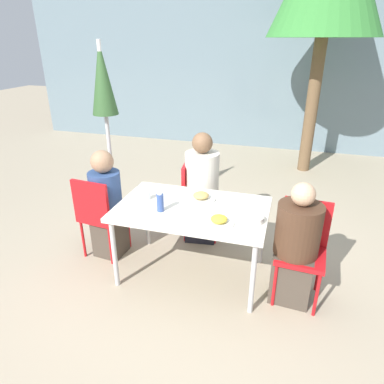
{
  "coord_description": "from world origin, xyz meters",
  "views": [
    {
      "loc": [
        0.78,
        -2.66,
        2.12
      ],
      "look_at": [
        0.0,
        0.0,
        0.88
      ],
      "focal_mm": 32.0,
      "sensor_mm": 36.0,
      "label": 1
    }
  ],
  "objects_px": {
    "drinking_cup": "(147,195)",
    "chair_far": "(195,194)",
    "person_right": "(296,248)",
    "person_far": "(202,191)",
    "person_left": "(107,207)",
    "salad_bowl": "(253,219)",
    "chair_left": "(99,212)",
    "chair_right": "(303,243)",
    "closed_umbrella": "(104,96)",
    "bottle": "(160,202)"
  },
  "relations": [
    {
      "from": "bottle",
      "to": "drinking_cup",
      "type": "xyz_separation_m",
      "value": [
        -0.21,
        0.19,
        -0.04
      ]
    },
    {
      "from": "drinking_cup",
      "to": "salad_bowl",
      "type": "relative_size",
      "value": 0.48
    },
    {
      "from": "person_left",
      "to": "bottle",
      "type": "relative_size",
      "value": 6.39
    },
    {
      "from": "person_far",
      "to": "drinking_cup",
      "type": "height_order",
      "value": "person_far"
    },
    {
      "from": "person_left",
      "to": "chair_far",
      "type": "height_order",
      "value": "person_left"
    },
    {
      "from": "chair_right",
      "to": "person_left",
      "type": "bearing_deg",
      "value": 1.75
    },
    {
      "from": "person_left",
      "to": "closed_umbrella",
      "type": "relative_size",
      "value": 0.54
    },
    {
      "from": "bottle",
      "to": "person_left",
      "type": "bearing_deg",
      "value": 160.31
    },
    {
      "from": "chair_right",
      "to": "person_right",
      "type": "distance_m",
      "value": 0.1
    },
    {
      "from": "person_right",
      "to": "person_far",
      "type": "bearing_deg",
      "value": -31.97
    },
    {
      "from": "bottle",
      "to": "person_right",
      "type": "bearing_deg",
      "value": 3.7
    },
    {
      "from": "chair_left",
      "to": "closed_umbrella",
      "type": "bearing_deg",
      "value": 113.59
    },
    {
      "from": "person_left",
      "to": "salad_bowl",
      "type": "height_order",
      "value": "person_left"
    },
    {
      "from": "person_far",
      "to": "closed_umbrella",
      "type": "xyz_separation_m",
      "value": [
        -1.14,
        0.07,
        0.96
      ]
    },
    {
      "from": "chair_right",
      "to": "salad_bowl",
      "type": "xyz_separation_m",
      "value": [
        -0.43,
        -0.12,
        0.23
      ]
    },
    {
      "from": "closed_umbrella",
      "to": "drinking_cup",
      "type": "bearing_deg",
      "value": -43.0
    },
    {
      "from": "bottle",
      "to": "salad_bowl",
      "type": "height_order",
      "value": "bottle"
    },
    {
      "from": "person_left",
      "to": "person_right",
      "type": "xyz_separation_m",
      "value": [
        1.87,
        -0.17,
        -0.04
      ]
    },
    {
      "from": "person_left",
      "to": "closed_umbrella",
      "type": "distance_m",
      "value": 1.23
    },
    {
      "from": "closed_umbrella",
      "to": "salad_bowl",
      "type": "bearing_deg",
      "value": -25.93
    },
    {
      "from": "bottle",
      "to": "chair_far",
      "type": "bearing_deg",
      "value": 85.26
    },
    {
      "from": "person_far",
      "to": "person_left",
      "type": "bearing_deg",
      "value": -62.61
    },
    {
      "from": "chair_far",
      "to": "salad_bowl",
      "type": "distance_m",
      "value": 1.14
    },
    {
      "from": "chair_left",
      "to": "person_right",
      "type": "relative_size",
      "value": 0.8
    },
    {
      "from": "chair_right",
      "to": "salad_bowl",
      "type": "relative_size",
      "value": 5.03
    },
    {
      "from": "person_right",
      "to": "chair_far",
      "type": "bearing_deg",
      "value": -31.15
    },
    {
      "from": "person_right",
      "to": "person_far",
      "type": "relative_size",
      "value": 0.89
    },
    {
      "from": "person_right",
      "to": "drinking_cup",
      "type": "bearing_deg",
      "value": -0.08
    },
    {
      "from": "chair_far",
      "to": "drinking_cup",
      "type": "distance_m",
      "value": 0.78
    },
    {
      "from": "person_right",
      "to": "drinking_cup",
      "type": "height_order",
      "value": "person_right"
    },
    {
      "from": "person_left",
      "to": "person_far",
      "type": "xyz_separation_m",
      "value": [
        0.84,
        0.59,
        0.03
      ]
    },
    {
      "from": "chair_right",
      "to": "closed_umbrella",
      "type": "xyz_separation_m",
      "value": [
        -2.21,
        0.75,
        1.02
      ]
    },
    {
      "from": "chair_left",
      "to": "salad_bowl",
      "type": "bearing_deg",
      "value": 0.82
    },
    {
      "from": "drinking_cup",
      "to": "chair_far",
      "type": "bearing_deg",
      "value": 67.44
    },
    {
      "from": "closed_umbrella",
      "to": "salad_bowl",
      "type": "xyz_separation_m",
      "value": [
        1.79,
        -0.87,
        -0.79
      ]
    },
    {
      "from": "chair_left",
      "to": "person_left",
      "type": "relative_size",
      "value": 0.77
    },
    {
      "from": "person_right",
      "to": "bottle",
      "type": "height_order",
      "value": "person_right"
    },
    {
      "from": "chair_right",
      "to": "bottle",
      "type": "distance_m",
      "value": 1.28
    },
    {
      "from": "chair_left",
      "to": "salad_bowl",
      "type": "xyz_separation_m",
      "value": [
        1.55,
        -0.14,
        0.23
      ]
    },
    {
      "from": "bottle",
      "to": "salad_bowl",
      "type": "xyz_separation_m",
      "value": [
        0.81,
        0.03,
        -0.06
      ]
    },
    {
      "from": "drinking_cup",
      "to": "person_far",
      "type": "bearing_deg",
      "value": 60.15
    },
    {
      "from": "person_far",
      "to": "salad_bowl",
      "type": "relative_size",
      "value": 7.05
    },
    {
      "from": "chair_left",
      "to": "person_far",
      "type": "distance_m",
      "value": 1.12
    },
    {
      "from": "person_left",
      "to": "person_right",
      "type": "height_order",
      "value": "person_left"
    },
    {
      "from": "person_far",
      "to": "salad_bowl",
      "type": "height_order",
      "value": "person_far"
    },
    {
      "from": "person_right",
      "to": "chair_far",
      "type": "xyz_separation_m",
      "value": [
        -1.11,
        0.8,
        0.01
      ]
    },
    {
      "from": "salad_bowl",
      "to": "person_left",
      "type": "bearing_deg",
      "value": 171.98
    },
    {
      "from": "chair_left",
      "to": "chair_right",
      "type": "bearing_deg",
      "value": 5.27
    },
    {
      "from": "chair_left",
      "to": "drinking_cup",
      "type": "xyz_separation_m",
      "value": [
        0.53,
        0.02,
        0.24
      ]
    },
    {
      "from": "chair_left",
      "to": "closed_umbrella",
      "type": "distance_m",
      "value": 1.28
    }
  ]
}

